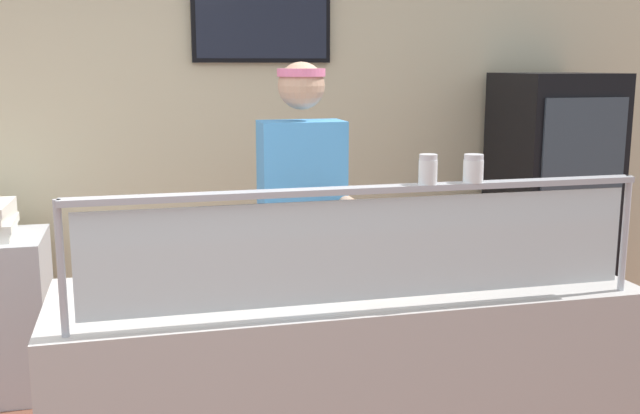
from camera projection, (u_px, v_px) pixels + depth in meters
name	position (u px, v px, depth m)	size (l,w,h in m)	color
shop_rear_unit	(254.00, 128.00, 4.61)	(6.50, 0.13, 2.70)	beige
serving_counter	(344.00, 406.00, 2.81)	(2.10, 0.71, 0.95)	#BCB7B2
sneeze_guard	(370.00, 232.00, 2.39)	(1.92, 0.06, 0.42)	#B2B5BC
pizza_tray	(363.00, 272.00, 2.83)	(0.49, 0.49, 0.04)	#9EA0A8
pizza_server	(374.00, 267.00, 2.82)	(0.07, 0.28, 0.01)	#ADAFB7
parmesan_shaker	(428.00, 171.00, 2.40)	(0.06, 0.06, 0.10)	white
pepper_flake_shaker	(473.00, 170.00, 2.44)	(0.07, 0.07, 0.09)	white
worker_figure	(303.00, 229.00, 3.40)	(0.41, 0.50, 1.76)	#23232D
drink_fridge	(550.00, 208.00, 4.72)	(0.64, 0.66, 1.70)	black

